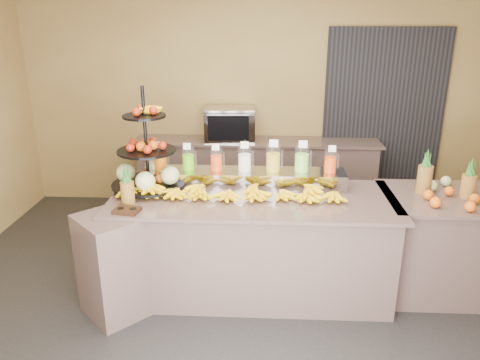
# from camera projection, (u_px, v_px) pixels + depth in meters

# --- Properties ---
(ground) EXTENTS (6.00, 6.00, 0.00)m
(ground) POSITION_uv_depth(u_px,v_px,m) (251.00, 307.00, 4.13)
(ground) COLOR black
(ground) RESTS_ON ground
(room_envelope) EXTENTS (6.04, 5.02, 2.82)m
(room_envelope) POSITION_uv_depth(u_px,v_px,m) (276.00, 80.00, 4.23)
(room_envelope) COLOR olive
(room_envelope) RESTS_ON ground
(buffet_counter) EXTENTS (2.75, 1.25, 0.93)m
(buffet_counter) POSITION_uv_depth(u_px,v_px,m) (240.00, 246.00, 4.22)
(buffet_counter) COLOR gray
(buffet_counter) RESTS_ON ground
(right_counter) EXTENTS (1.08, 0.88, 0.93)m
(right_counter) POSITION_uv_depth(u_px,v_px,m) (439.00, 243.00, 4.27)
(right_counter) COLOR gray
(right_counter) RESTS_ON ground
(back_ledge) EXTENTS (3.10, 0.55, 0.93)m
(back_ledge) POSITION_uv_depth(u_px,v_px,m) (257.00, 175.00, 6.09)
(back_ledge) COLOR gray
(back_ledge) RESTS_ON ground
(pitcher_tray) EXTENTS (1.85, 0.30, 0.15)m
(pitcher_tray) POSITION_uv_depth(u_px,v_px,m) (245.00, 178.00, 4.34)
(pitcher_tray) COLOR gray
(pitcher_tray) RESTS_ON buffet_counter
(juice_pitcher_orange_a) EXTENTS (0.12, 0.12, 0.29)m
(juice_pitcher_orange_a) POSITION_uv_depth(u_px,v_px,m) (160.00, 159.00, 4.32)
(juice_pitcher_orange_a) COLOR silver
(juice_pitcher_orange_a) RESTS_ON pitcher_tray
(juice_pitcher_green) EXTENTS (0.12, 0.12, 0.28)m
(juice_pitcher_green) POSITION_uv_depth(u_px,v_px,m) (188.00, 160.00, 4.31)
(juice_pitcher_green) COLOR silver
(juice_pitcher_green) RESTS_ON pitcher_tray
(juice_pitcher_orange_b) EXTENTS (0.11, 0.12, 0.27)m
(juice_pitcher_orange_b) POSITION_uv_depth(u_px,v_px,m) (216.00, 161.00, 4.30)
(juice_pitcher_orange_b) COLOR silver
(juice_pitcher_orange_b) RESTS_ON pitcher_tray
(juice_pitcher_milk) EXTENTS (0.12, 0.13, 0.30)m
(juice_pitcher_milk) POSITION_uv_depth(u_px,v_px,m) (245.00, 160.00, 4.28)
(juice_pitcher_milk) COLOR silver
(juice_pitcher_milk) RESTS_ON pitcher_tray
(juice_pitcher_lemon) EXTENTS (0.13, 0.14, 0.32)m
(juice_pitcher_lemon) POSITION_uv_depth(u_px,v_px,m) (273.00, 160.00, 4.26)
(juice_pitcher_lemon) COLOR silver
(juice_pitcher_lemon) RESTS_ON pitcher_tray
(juice_pitcher_lime) EXTENTS (0.13, 0.14, 0.32)m
(juice_pitcher_lime) POSITION_uv_depth(u_px,v_px,m) (302.00, 160.00, 4.25)
(juice_pitcher_lime) COLOR silver
(juice_pitcher_lime) RESTS_ON pitcher_tray
(juice_pitcher_orange_c) EXTENTS (0.11, 0.12, 0.27)m
(juice_pitcher_orange_c) POSITION_uv_depth(u_px,v_px,m) (330.00, 162.00, 4.25)
(juice_pitcher_orange_c) COLOR silver
(juice_pitcher_orange_c) RESTS_ON pitcher_tray
(banana_heap) EXTENTS (2.02, 0.18, 0.17)m
(banana_heap) POSITION_uv_depth(u_px,v_px,m) (229.00, 190.00, 4.07)
(banana_heap) COLOR #E7B00B
(banana_heap) RESTS_ON buffet_counter
(fruit_stand) EXTENTS (0.78, 0.78, 0.94)m
(fruit_stand) POSITION_uv_depth(u_px,v_px,m) (153.00, 164.00, 4.20)
(fruit_stand) COLOR black
(fruit_stand) RESTS_ON buffet_counter
(condiment_caddy) EXTENTS (0.22, 0.18, 0.03)m
(condiment_caddy) POSITION_uv_depth(u_px,v_px,m) (127.00, 210.00, 3.78)
(condiment_caddy) COLOR black
(condiment_caddy) RESTS_ON buffet_counter
(pineapple_left_a) EXTENTS (0.12, 0.12, 0.36)m
(pineapple_left_a) POSITION_uv_depth(u_px,v_px,m) (127.00, 190.00, 3.91)
(pineapple_left_a) COLOR brown
(pineapple_left_a) RESTS_ON buffet_counter
(pineapple_left_b) EXTENTS (0.12, 0.12, 0.39)m
(pineapple_left_b) POSITION_uv_depth(u_px,v_px,m) (159.00, 164.00, 4.53)
(pineapple_left_b) COLOR brown
(pineapple_left_b) RESTS_ON buffet_counter
(right_fruit_pile) EXTENTS (0.47, 0.45, 0.25)m
(right_fruit_pile) POSITION_uv_depth(u_px,v_px,m) (447.00, 191.00, 4.02)
(right_fruit_pile) COLOR brown
(right_fruit_pile) RESTS_ON right_counter
(oven_warmer) EXTENTS (0.65, 0.47, 0.41)m
(oven_warmer) POSITION_uv_depth(u_px,v_px,m) (230.00, 124.00, 5.88)
(oven_warmer) COLOR gray
(oven_warmer) RESTS_ON back_ledge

